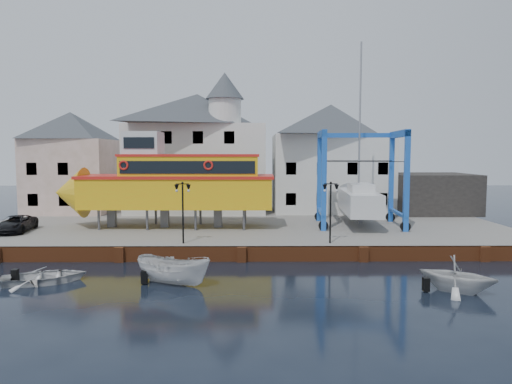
{
  "coord_description": "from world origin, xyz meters",
  "views": [
    {
      "loc": [
        0.68,
        -29.42,
        7.15
      ],
      "look_at": [
        1.0,
        7.0,
        4.0
      ],
      "focal_mm": 32.0,
      "sensor_mm": 36.0,
      "label": 1
    }
  ],
  "objects": [
    {
      "name": "ground",
      "position": [
        0.0,
        0.0,
        0.0
      ],
      "size": [
        140.0,
        140.0,
        0.0
      ],
      "primitive_type": "plane",
      "color": "black",
      "rests_on": "ground"
    },
    {
      "name": "motorboat_d",
      "position": [
        -10.77,
        -4.72,
        0.0
      ],
      "size": [
        5.17,
        4.4,
        0.91
      ],
      "primitive_type": "imported",
      "rotation": [
        0.0,
        0.0,
        1.91
      ],
      "color": "silver",
      "rests_on": "ground"
    },
    {
      "name": "shed_dark",
      "position": [
        19.0,
        17.0,
        3.0
      ],
      "size": [
        8.0,
        7.0,
        4.0
      ],
      "primitive_type": "cube",
      "color": "black",
      "rests_on": "hardstanding"
    },
    {
      "name": "building_pink",
      "position": [
        -18.0,
        18.0,
        6.15
      ],
      "size": [
        8.0,
        7.0,
        10.3
      ],
      "color": "tan",
      "rests_on": "hardstanding"
    },
    {
      "name": "motorboat_c",
      "position": [
        11.23,
        -6.56,
        0.0
      ],
      "size": [
        4.92,
        4.78,
        1.98
      ],
      "primitive_type": "imported",
      "rotation": [
        0.0,
        0.0,
        0.98
      ],
      "color": "silver",
      "rests_on": "ground"
    },
    {
      "name": "tour_boat",
      "position": [
        -6.5,
        8.06,
        4.7
      ],
      "size": [
        18.05,
        4.57,
        7.84
      ],
      "rotation": [
        0.0,
        0.0,
        -0.01
      ],
      "color": "#59595E",
      "rests_on": "hardstanding"
    },
    {
      "name": "hardstanding",
      "position": [
        0.0,
        11.0,
        0.5
      ],
      "size": [
        44.0,
        22.0,
        1.0
      ],
      "primitive_type": "cube",
      "color": "slate",
      "rests_on": "ground"
    },
    {
      "name": "quay_wall",
      "position": [
        -0.0,
        0.1,
        0.5
      ],
      "size": [
        44.0,
        0.47,
        1.0
      ],
      "color": "brown",
      "rests_on": "ground"
    },
    {
      "name": "lamp_post_right",
      "position": [
        6.0,
        1.2,
        4.17
      ],
      "size": [
        1.12,
        0.32,
        4.2
      ],
      "color": "black",
      "rests_on": "hardstanding"
    },
    {
      "name": "motorboat_a",
      "position": [
        -3.6,
        -5.05,
        0.0
      ],
      "size": [
        4.88,
        3.47,
        1.77
      ],
      "primitive_type": "imported",
      "rotation": [
        0.0,
        0.0,
        1.14
      ],
      "color": "silver",
      "rests_on": "ground"
    },
    {
      "name": "van",
      "position": [
        -17.73,
        5.81,
        1.63
      ],
      "size": [
        2.58,
        4.76,
        1.27
      ],
      "primitive_type": "imported",
      "rotation": [
        0.0,
        0.0,
        0.11
      ],
      "color": "black",
      "rests_on": "hardstanding"
    },
    {
      "name": "building_white_right",
      "position": [
        9.0,
        19.0,
        6.6
      ],
      "size": [
        12.0,
        8.0,
        11.2
      ],
      "color": "silver",
      "rests_on": "hardstanding"
    },
    {
      "name": "building_white_main",
      "position": [
        -4.87,
        18.39,
        7.34
      ],
      "size": [
        14.0,
        8.3,
        14.0
      ],
      "color": "silver",
      "rests_on": "hardstanding"
    },
    {
      "name": "lamp_post_left",
      "position": [
        -4.0,
        1.2,
        4.17
      ],
      "size": [
        1.12,
        0.32,
        4.2
      ],
      "color": "black",
      "rests_on": "hardstanding"
    },
    {
      "name": "travel_lift",
      "position": [
        9.76,
        9.46,
        3.54
      ],
      "size": [
        7.55,
        10.29,
        15.3
      ],
      "rotation": [
        0.0,
        0.0,
        -0.08
      ],
      "color": "#1F5BA8",
      "rests_on": "hardstanding"
    }
  ]
}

